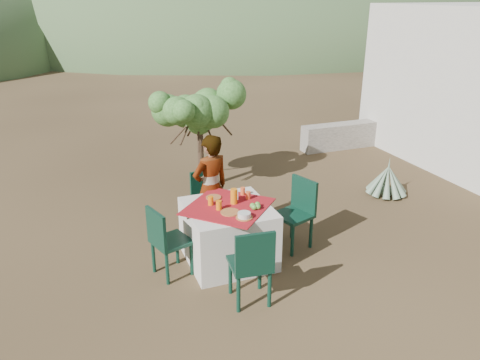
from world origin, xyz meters
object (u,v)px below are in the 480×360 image
object	(u,v)px
chair_near	(252,263)
chair_right	(297,210)
chair_far	(206,196)
chair_left	(165,239)
juice_pitcher	(234,196)
table	(228,233)
person	(211,188)
shrub_tree	(202,115)
agave	(387,181)

from	to	relation	value
chair_near	chair_right	xyz separation A→B (m)	(1.06, 1.00, 0.00)
chair_far	chair_right	xyz separation A→B (m)	(0.97, -0.99, 0.06)
chair_far	chair_left	bearing A→B (deg)	-138.97
chair_near	juice_pitcher	xyz separation A→B (m)	(0.17, 1.01, 0.34)
chair_left	chair_right	xyz separation A→B (m)	(1.80, 0.12, 0.03)
table	person	world-z (taller)	person
chair_right	shrub_tree	size ratio (longest dim) A/B	0.57
table	chair_left	world-z (taller)	chair_left
chair_left	shrub_tree	xyz separation A→B (m)	(1.22, 2.54, 0.81)
chair_right	shrub_tree	bearing A→B (deg)	174.85
chair_near	person	world-z (taller)	person
chair_near	shrub_tree	world-z (taller)	shrub_tree
chair_far	agave	world-z (taller)	chair_far
table	shrub_tree	world-z (taller)	shrub_tree
table	chair_near	bearing A→B (deg)	-94.20
chair_left	chair_right	distance (m)	1.81
chair_right	agave	distance (m)	2.45
chair_far	person	xyz separation A→B (m)	(-0.04, -0.39, 0.29)
chair_far	juice_pitcher	xyz separation A→B (m)	(0.07, -0.99, 0.40)
juice_pitcher	person	bearing A→B (deg)	100.92
juice_pitcher	agave	bearing A→B (deg)	17.55
table	shrub_tree	distance (m)	2.66
chair_right	person	world-z (taller)	person
person	shrub_tree	size ratio (longest dim) A/B	0.91
shrub_tree	juice_pitcher	bearing A→B (deg)	-97.33
chair_near	chair_right	distance (m)	1.46
shrub_tree	chair_right	bearing A→B (deg)	-76.40
agave	shrub_tree	bearing A→B (deg)	153.10
chair_left	agave	distance (m)	4.19
chair_left	chair_right	world-z (taller)	chair_right
chair_far	chair_right	distance (m)	1.39
table	chair_near	size ratio (longest dim) A/B	1.39
chair_far	chair_right	size ratio (longest dim) A/B	0.88
shrub_tree	juice_pitcher	size ratio (longest dim) A/B	8.60
table	shrub_tree	xyz separation A→B (m)	(0.41, 2.46, 0.93)
chair_near	table	bearing A→B (deg)	-88.71
table	chair_left	size ratio (longest dim) A/B	1.46
agave	juice_pitcher	size ratio (longest dim) A/B	3.83
table	juice_pitcher	distance (m)	0.49
table	chair_right	bearing A→B (deg)	2.47
shrub_tree	agave	size ratio (longest dim) A/B	2.24
person	shrub_tree	distance (m)	1.95
person	chair_left	bearing A→B (deg)	25.45
person	shrub_tree	bearing A→B (deg)	-119.81
chair_near	agave	distance (m)	3.86
chair_right	agave	world-z (taller)	chair_right
agave	juice_pitcher	world-z (taller)	juice_pitcher
chair_near	agave	world-z (taller)	chair_near
chair_far	chair_left	xyz separation A→B (m)	(-0.84, -1.11, 0.03)
shrub_tree	juice_pitcher	distance (m)	2.48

